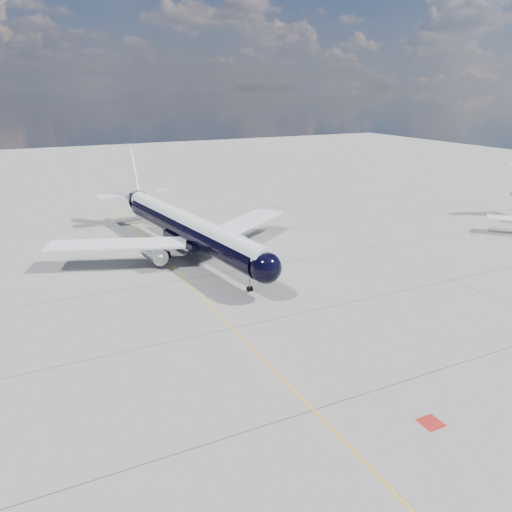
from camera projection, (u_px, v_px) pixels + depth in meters
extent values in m
plane|color=gray|center=(173.00, 267.00, 67.02)|extent=(320.00, 320.00, 0.00)
cube|color=#F0B40C|center=(185.00, 279.00, 62.77)|extent=(0.16, 160.00, 0.01)
cube|color=maroon|center=(431.00, 423.00, 35.87)|extent=(1.60, 1.60, 0.01)
cylinder|color=black|center=(189.00, 229.00, 70.14)|extent=(8.20, 36.20, 3.60)
sphere|color=black|center=(266.00, 268.00, 55.18)|extent=(4.04, 4.04, 3.60)
cone|color=black|center=(132.00, 198.00, 87.55)|extent=(4.43, 7.05, 3.60)
cylinder|color=white|center=(189.00, 223.00, 69.86)|extent=(7.66, 37.98, 2.81)
cube|color=black|center=(267.00, 264.00, 54.86)|extent=(2.40, 1.42, 0.52)
cube|color=white|center=(117.00, 244.00, 66.31)|extent=(18.71, 10.85, 0.30)
cube|color=white|center=(244.00, 223.00, 76.76)|extent=(17.59, 14.41, 0.30)
cube|color=black|center=(190.00, 238.00, 70.57)|extent=(5.17, 9.92, 0.95)
cylinder|color=#B7B7BF|center=(154.00, 254.00, 66.03)|extent=(2.67, 4.60, 2.12)
cylinder|color=#B7B7BF|center=(234.00, 239.00, 72.50)|extent=(2.67, 4.60, 2.12)
sphere|color=gray|center=(160.00, 258.00, 64.46)|extent=(1.17, 1.17, 1.04)
sphere|color=gray|center=(241.00, 242.00, 70.93)|extent=(1.17, 1.17, 1.04)
cube|color=white|center=(153.00, 248.00, 65.96)|extent=(0.60, 3.04, 1.04)
cube|color=white|center=(233.00, 234.00, 72.42)|extent=(0.60, 3.04, 1.04)
cube|color=white|center=(131.00, 171.00, 85.63)|extent=(1.07, 6.00, 8.09)
cube|color=white|center=(132.00, 194.00, 87.31)|extent=(12.62, 4.59, 0.21)
cylinder|color=gray|center=(250.00, 282.00, 58.69)|extent=(0.19, 0.19, 1.99)
cylinder|color=black|center=(248.00, 289.00, 58.86)|extent=(0.25, 0.68, 0.66)
cylinder|color=black|center=(251.00, 288.00, 59.06)|extent=(0.25, 0.68, 0.66)
cylinder|color=gray|center=(166.00, 249.00, 70.54)|extent=(0.28, 0.28, 1.80)
cylinder|color=gray|center=(204.00, 242.00, 73.72)|extent=(0.28, 0.28, 1.80)
cylinder|color=black|center=(168.00, 255.00, 70.37)|extent=(0.56, 1.09, 1.04)
cylinder|color=black|center=(165.00, 253.00, 71.19)|extent=(0.56, 1.09, 1.04)
cylinder|color=black|center=(206.00, 248.00, 73.55)|extent=(0.56, 1.09, 1.04)
cylinder|color=black|center=(203.00, 246.00, 74.38)|extent=(0.56, 1.09, 1.04)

